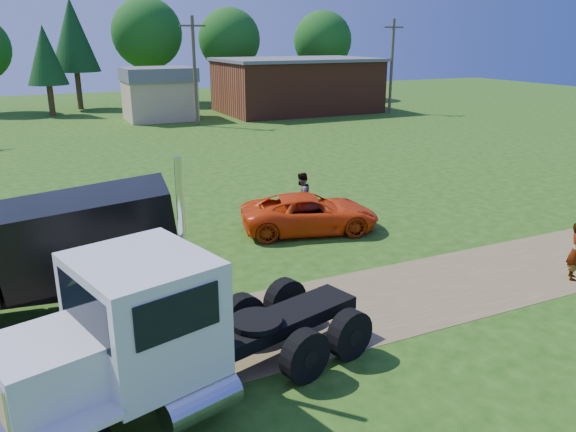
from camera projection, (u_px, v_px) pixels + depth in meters
name	position (u px, v px, depth m)	size (l,w,h in m)	color
ground	(346.00, 309.00, 15.97)	(140.00, 140.00, 0.00)	#21480F
dirt_track	(346.00, 308.00, 15.97)	(120.00, 4.20, 0.01)	brown
white_semi_tractor	(152.00, 337.00, 11.07)	(8.63, 4.78, 5.10)	black
black_dump_truck	(32.00, 252.00, 14.75)	(8.47, 3.54, 3.60)	black
orange_pickup	(310.00, 213.00, 22.09)	(2.48, 5.38, 1.50)	#E63D0A
spectator_a	(576.00, 251.00, 17.66)	(0.69, 0.45, 1.88)	#999999
spectator_b	(301.00, 196.00, 23.49)	(0.97, 0.76, 2.00)	#999999
brick_building	(296.00, 85.00, 56.90)	(15.40, 10.40, 5.30)	brown
tan_shed	(159.00, 93.00, 51.29)	(6.20, 5.40, 4.70)	tan
utility_poles	(195.00, 69.00, 47.09)	(42.20, 0.28, 9.00)	#463A27
tree_row	(142.00, 41.00, 60.29)	(53.89, 13.52, 11.59)	#362616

